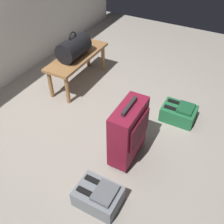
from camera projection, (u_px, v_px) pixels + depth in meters
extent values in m
plane|color=gray|center=(97.00, 131.00, 2.92)|extent=(6.60, 6.60, 0.00)
cube|color=olive|center=(77.00, 56.00, 3.38)|extent=(1.00, 0.36, 0.04)
cylinder|color=olive|center=(67.00, 90.00, 3.18)|extent=(0.05, 0.05, 0.39)
cylinder|color=olive|center=(103.00, 58.00, 3.77)|extent=(0.05, 0.05, 0.39)
cylinder|color=olive|center=(50.00, 84.00, 3.28)|extent=(0.05, 0.05, 0.39)
cylinder|color=olive|center=(88.00, 54.00, 3.86)|extent=(0.05, 0.05, 0.39)
cylinder|color=black|center=(74.00, 48.00, 3.25)|extent=(0.44, 0.26, 0.26)
torus|color=black|center=(73.00, 37.00, 3.16)|extent=(0.14, 0.02, 0.14)
cube|color=silver|center=(87.00, 45.00, 3.58)|extent=(0.07, 0.14, 0.01)
cube|color=black|center=(87.00, 45.00, 3.58)|extent=(0.06, 0.13, 0.00)
cube|color=maroon|center=(128.00, 132.00, 2.44)|extent=(0.47, 0.20, 0.58)
cube|color=#500E1C|center=(139.00, 130.00, 2.35)|extent=(0.37, 0.02, 0.26)
cube|color=#262628|center=(129.00, 106.00, 2.23)|extent=(0.26, 0.03, 0.04)
cylinder|color=black|center=(113.00, 162.00, 2.56)|extent=(0.02, 0.05, 0.05)
cylinder|color=black|center=(127.00, 140.00, 2.77)|extent=(0.02, 0.05, 0.05)
cube|color=#1E6038|center=(178.00, 113.00, 3.02)|extent=(0.28, 0.38, 0.17)
cube|color=#184D2C|center=(186.00, 108.00, 2.92)|extent=(0.21, 0.17, 0.04)
cube|color=black|center=(172.00, 108.00, 2.94)|extent=(0.04, 0.19, 0.02)
cube|color=black|center=(176.00, 102.00, 3.02)|extent=(0.04, 0.19, 0.02)
cube|color=slate|center=(98.00, 196.00, 2.21)|extent=(0.28, 0.38, 0.17)
cube|color=#515559|center=(105.00, 193.00, 2.12)|extent=(0.21, 0.17, 0.04)
cube|color=black|center=(87.00, 193.00, 2.13)|extent=(0.04, 0.19, 0.02)
cube|color=black|center=(95.00, 181.00, 2.21)|extent=(0.04, 0.19, 0.02)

